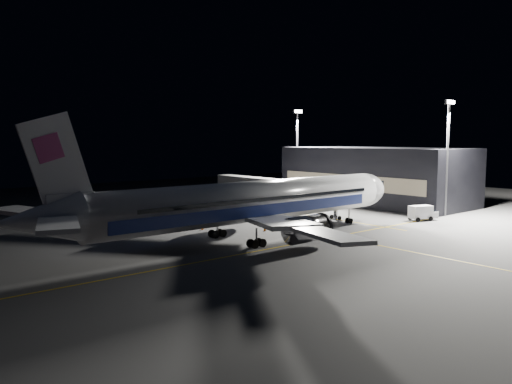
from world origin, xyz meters
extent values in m
plane|color=#4C4C4F|center=(0.00, 0.00, 0.00)|extent=(200.00, 200.00, 0.00)
cube|color=gold|center=(10.00, 0.00, 0.01)|extent=(0.25, 80.00, 0.01)
cube|color=gold|center=(0.00, -6.00, 0.01)|extent=(70.00, 0.25, 0.01)
cube|color=gold|center=(22.00, 10.00, 0.01)|extent=(0.25, 40.00, 0.01)
cylinder|color=silver|center=(0.00, 0.00, 5.30)|extent=(48.00, 5.60, 5.60)
ellipsoid|color=silver|center=(24.00, 0.00, 5.30)|extent=(8.96, 5.60, 5.60)
cube|color=black|center=(26.30, 0.00, 6.30)|extent=(2.20, 3.40, 0.90)
cone|color=silver|center=(-28.50, 0.00, 5.60)|extent=(9.00, 5.49, 5.49)
cube|color=navy|center=(-1.00, 2.78, 4.40)|extent=(42.24, 0.25, 1.50)
cube|color=navy|center=(-1.00, -2.78, 4.40)|extent=(42.24, 0.25, 1.50)
cube|color=silver|center=(-2.50, 8.00, 3.70)|extent=(11.36, 15.23, 1.53)
cube|color=silver|center=(-2.50, -8.00, 3.70)|extent=(11.36, 15.23, 1.53)
cube|color=silver|center=(-7.50, 20.50, 4.57)|extent=(8.57, 13.22, 1.31)
cube|color=silver|center=(-7.50, -20.50, 4.57)|extent=(8.57, 13.22, 1.31)
cube|color=silver|center=(-28.00, 5.20, 5.90)|extent=(6.20, 9.67, 0.45)
cube|color=silver|center=(-28.00, -5.20, 5.90)|extent=(6.20, 9.67, 0.45)
cube|color=white|center=(-26.20, 0.00, 11.50)|extent=(7.53, 0.40, 10.28)
cube|color=#B83F85|center=(-27.00, 0.00, 12.90)|extent=(3.22, 0.55, 3.22)
cylinder|color=#B7B7BF|center=(1.20, 9.00, 2.55)|extent=(5.60, 3.40, 3.40)
cylinder|color=#B7B7BF|center=(1.20, -9.00, 2.55)|extent=(5.60, 3.40, 3.40)
cylinder|color=#9999A0|center=(20.50, 0.00, 1.25)|extent=(0.26, 0.26, 2.50)
cylinder|color=black|center=(20.50, 0.00, 0.45)|extent=(0.90, 0.70, 0.90)
cylinder|color=#9999A0|center=(-3.00, 4.30, 1.25)|extent=(0.26, 0.26, 2.50)
cylinder|color=#9999A0|center=(-3.00, -4.30, 1.25)|extent=(0.26, 0.26, 2.50)
cylinder|color=black|center=(-3.00, 4.30, 0.55)|extent=(1.10, 1.60, 1.10)
cylinder|color=black|center=(-3.00, -4.30, 0.55)|extent=(1.10, 1.60, 1.10)
cube|color=black|center=(46.00, 14.00, 6.00)|extent=(18.00, 40.00, 12.00)
cube|color=brown|center=(36.95, 14.00, 5.00)|extent=(0.15, 36.00, 3.00)
cube|color=#B2B2B7|center=(22.00, 20.05, 4.60)|extent=(3.00, 33.90, 2.80)
cube|color=#B2B2B7|center=(22.00, 4.20, 4.60)|extent=(3.60, 3.20, 3.40)
cylinder|color=#9999A0|center=(22.00, 4.20, 1.55)|extent=(0.70, 0.70, 3.10)
cylinder|color=black|center=(22.00, 3.30, 0.35)|extent=(0.70, 0.30, 0.70)
cylinder|color=black|center=(22.00, 5.10, 0.35)|extent=(0.70, 0.30, 0.70)
cylinder|color=#59595E|center=(40.00, 32.00, 10.00)|extent=(0.44, 0.44, 20.00)
cube|color=#59595E|center=(40.00, 32.00, 20.30)|extent=(2.40, 0.50, 0.80)
cube|color=white|center=(40.00, 31.65, 20.30)|extent=(2.20, 0.15, 0.60)
cylinder|color=#59595E|center=(40.00, -6.00, 10.00)|extent=(0.44, 0.44, 20.00)
cube|color=#59595E|center=(40.00, -6.00, 20.30)|extent=(2.40, 0.50, 0.80)
cube|color=white|center=(40.00, -6.35, 20.30)|extent=(2.20, 0.15, 0.60)
cube|color=silver|center=(32.03, -6.00, 1.50)|extent=(4.28, 3.03, 2.13)
cube|color=silver|center=(34.25, -6.72, 0.92)|extent=(2.04, 2.22, 1.16)
cube|color=black|center=(34.25, -6.72, 1.40)|extent=(1.61, 1.92, 0.48)
cylinder|color=black|center=(33.64, -5.45, 0.39)|extent=(0.81, 0.47, 0.77)
cylinder|color=black|center=(33.01, -7.39, 0.39)|extent=(0.81, 0.47, 0.77)
cylinder|color=black|center=(31.06, -4.62, 0.39)|extent=(0.81, 0.47, 0.77)
cylinder|color=black|center=(30.43, -6.56, 0.39)|extent=(0.81, 0.47, 0.77)
cube|color=black|center=(-5.04, 17.82, 0.74)|extent=(2.78, 2.33, 1.09)
cube|color=black|center=(-5.04, 17.82, 1.43)|extent=(1.31, 1.31, 0.59)
sphere|color=#FFF2CC|center=(-5.17, 16.91, 0.74)|extent=(0.26, 0.26, 0.26)
sphere|color=#FFF2CC|center=(-4.27, 17.32, 0.74)|extent=(0.26, 0.26, 0.26)
cylinder|color=black|center=(-4.58, 18.95, 0.30)|extent=(0.63, 0.44, 0.59)
cylinder|color=black|center=(-3.88, 17.42, 0.30)|extent=(0.63, 0.44, 0.59)
cylinder|color=black|center=(-6.20, 18.22, 0.30)|extent=(0.63, 0.44, 0.59)
cylinder|color=black|center=(-5.51, 16.69, 0.30)|extent=(0.63, 0.44, 0.59)
cone|color=#E15D09|center=(5.62, 4.00, 0.33)|extent=(0.44, 0.44, 0.67)
cone|color=#E15D09|center=(-1.31, 10.63, 0.31)|extent=(0.41, 0.41, 0.62)
cone|color=#E15D09|center=(5.19, 14.00, 0.27)|extent=(0.36, 0.36, 0.55)
camera|label=1|loc=(-43.32, -52.33, 13.77)|focal=35.00mm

